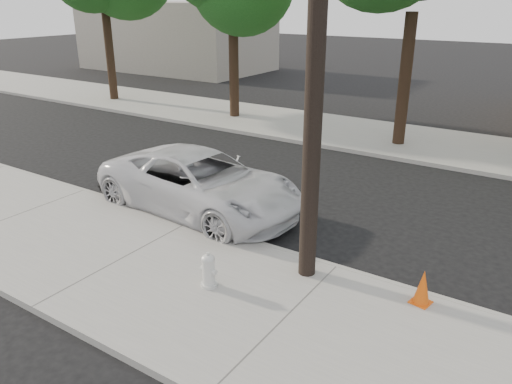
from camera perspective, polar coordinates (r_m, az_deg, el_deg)
ground at (r=14.14m, az=-2.01°, el=-0.94°), size 120.00×120.00×0.00m
near_sidewalk at (r=11.23m, az=-14.87°, el=-7.55°), size 90.00×4.40×0.15m
far_sidewalk at (r=21.28m, az=11.38°, el=6.57°), size 90.00×5.00×0.15m
curb_near at (r=12.61m, az=-7.53°, el=-3.66°), size 90.00×0.12×0.16m
building_far at (r=41.34m, az=-9.08°, el=17.18°), size 14.00×8.00×5.00m
utility_pole at (r=8.93m, az=6.93°, el=16.90°), size 1.40×0.34×9.00m
police_cruiser at (r=13.23m, az=-6.38°, el=1.07°), size 5.98×3.07×1.62m
fire_hydrant at (r=9.72m, az=-5.44°, el=-8.97°), size 0.35×0.33×0.68m
traffic_cone at (r=9.67m, az=18.51°, el=-10.29°), size 0.40×0.40×0.67m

